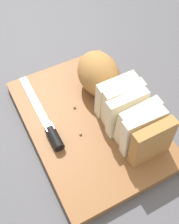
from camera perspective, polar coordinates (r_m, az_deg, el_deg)
name	(u,v)px	position (r m, az deg, el deg)	size (l,w,h in m)	color
ground_plane	(90,125)	(0.69, 0.00, -2.71)	(3.00, 3.00, 0.00)	#4C4C51
cutting_board	(90,122)	(0.68, 0.00, -2.11)	(0.40, 0.28, 0.03)	brown
bread_loaf	(115,95)	(0.65, 5.23, 3.35)	(0.29, 0.10, 0.10)	#A8753D
bread_knife	(50,129)	(0.65, -8.03, -3.48)	(0.24, 0.02, 0.02)	silver
crumb_near_knife	(110,121)	(0.66, 4.08, -1.74)	(0.01, 0.01, 0.01)	tan
crumb_near_loaf	(81,134)	(0.64, -1.82, -4.40)	(0.01, 0.01, 0.01)	tan
crumb_stray_left	(75,107)	(0.69, -3.05, 1.07)	(0.01, 0.01, 0.01)	tan
crumb_stray_right	(94,95)	(0.71, 0.85, 3.49)	(0.00, 0.00, 0.00)	tan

